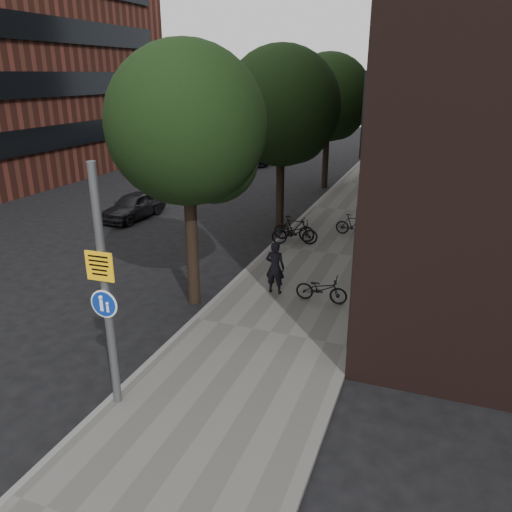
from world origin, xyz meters
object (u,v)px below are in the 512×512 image
at_px(signpost, 106,290).
at_px(parked_bike_facade_near, 322,289).
at_px(parked_car_near, 133,206).
at_px(pedestrian, 275,267).

relative_size(signpost, parked_bike_facade_near, 3.20).
distance_m(signpost, parked_car_near, 14.91).
xyz_separation_m(pedestrian, parked_car_near, (-9.18, 6.13, -0.33)).
height_order(signpost, parked_bike_facade_near, signpost).
xyz_separation_m(signpost, parked_car_near, (-7.82, 12.53, -2.03)).
bearing_deg(pedestrian, parked_car_near, -32.98).
xyz_separation_m(signpost, pedestrian, (1.36, 6.40, -1.70)).
bearing_deg(pedestrian, signpost, 78.78).
bearing_deg(parked_car_near, pedestrian, -29.25).
bearing_deg(parked_car_near, parked_bike_facade_near, -25.92).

